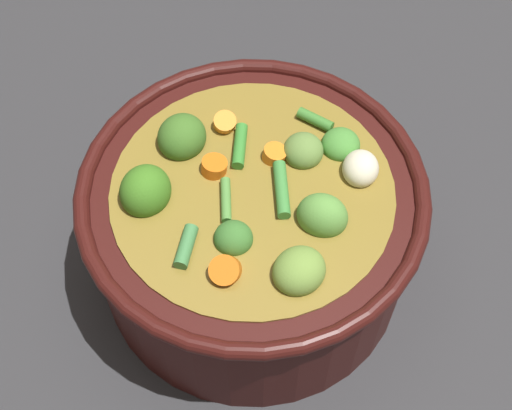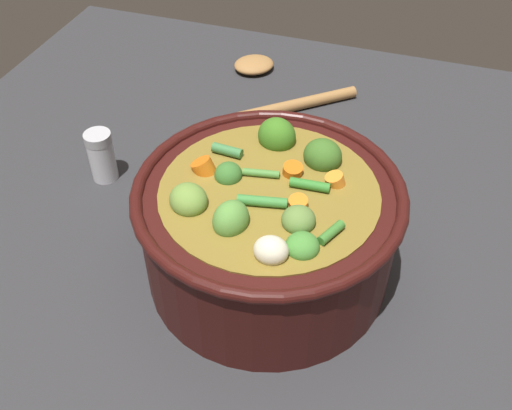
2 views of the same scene
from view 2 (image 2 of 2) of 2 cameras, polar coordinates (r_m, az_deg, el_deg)
The scene contains 4 objects.
ground_plane at distance 0.70m, azimuth 1.11°, elevation -6.15°, with size 1.10×1.10×0.00m, color #2D2D30.
cooking_pot at distance 0.65m, azimuth 1.18°, elevation -2.22°, with size 0.28×0.28×0.15m.
wooden_spoon at distance 0.99m, azimuth 1.23°, elevation 11.46°, with size 0.23×0.23×0.02m.
salt_shaker at distance 0.82m, azimuth -14.55°, elevation 4.58°, with size 0.04×0.04×0.07m.
Camera 2 is at (-0.13, 0.43, 0.53)m, focal length 41.85 mm.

